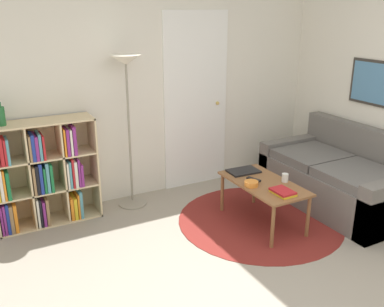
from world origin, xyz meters
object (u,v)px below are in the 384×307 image
object	(u,v)px
floor_lamp	(127,85)
couch	(341,179)
bookshelf	(41,175)
laptop	(243,171)
bottle_middle	(1,116)
coffee_table	(264,187)
bowl	(251,184)
cup	(285,178)

from	to	relation	value
floor_lamp	couch	world-z (taller)	floor_lamp
bookshelf	laptop	size ratio (longest dim) A/B	3.21
couch	bottle_middle	bearing A→B (deg)	161.61
bookshelf	bottle_middle	xyz separation A→B (m)	(-0.29, -0.01, 0.65)
floor_lamp	bookshelf	bearing A→B (deg)	178.38
floor_lamp	coffee_table	bearing A→B (deg)	-46.04
bowl	cup	distance (m)	0.37
laptop	cup	world-z (taller)	cup
laptop	bottle_middle	bearing A→B (deg)	161.54
bottle_middle	couch	bearing A→B (deg)	-18.39
floor_lamp	couch	xyz separation A→B (m)	(2.09, -1.08, -1.07)
laptop	cup	distance (m)	0.47
bookshelf	floor_lamp	size ratio (longest dim) A/B	0.65
laptop	cup	bearing A→B (deg)	-62.90
coffee_table	bottle_middle	world-z (taller)	bottle_middle
bookshelf	couch	bearing A→B (deg)	-20.08
bowl	bottle_middle	xyz separation A→B (m)	(-2.09, 1.09, 0.69)
cup	bottle_middle	world-z (taller)	bottle_middle
coffee_table	floor_lamp	bearing A→B (deg)	133.96
floor_lamp	couch	size ratio (longest dim) A/B	1.00
bookshelf	bowl	distance (m)	2.11
laptop	cup	xyz separation A→B (m)	(0.21, -0.42, 0.03)
laptop	couch	bearing A→B (deg)	-18.26
bookshelf	cup	distance (m)	2.46
couch	bowl	size ratio (longest dim) A/B	12.06
floor_lamp	laptop	size ratio (longest dim) A/B	4.96
floor_lamp	laptop	world-z (taller)	floor_lamp
bookshelf	couch	world-z (taller)	bookshelf
bowl	couch	bearing A→B (deg)	-0.59
couch	laptop	xyz separation A→B (m)	(-1.09, 0.36, 0.17)
bowl	laptop	bearing A→B (deg)	67.03
floor_lamp	cup	size ratio (longest dim) A/B	19.33
coffee_table	laptop	distance (m)	0.34
bookshelf	bowl	bearing A→B (deg)	-31.34
bottle_middle	cup	bearing A→B (deg)	-25.44
couch	coffee_table	distance (m)	1.08
coffee_table	cup	xyz separation A→B (m)	(0.20, -0.09, 0.09)
cup	bookshelf	bearing A→B (deg)	151.59
couch	laptop	distance (m)	1.16
coffee_table	bowl	world-z (taller)	bowl
coffee_table	laptop	xyz separation A→B (m)	(-0.02, 0.33, 0.06)
cup	bottle_middle	bearing A→B (deg)	154.56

